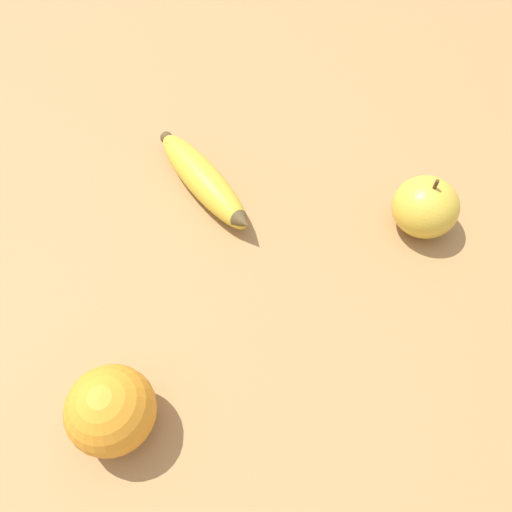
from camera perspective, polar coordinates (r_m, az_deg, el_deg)
name	(u,v)px	position (r m, az deg, el deg)	size (l,w,h in m)	color
ground_plane	(161,241)	(0.64, -10.78, 1.72)	(3.00, 3.00, 0.00)	#A87A47
banana	(204,180)	(0.66, -6.00, 8.61)	(0.20, 0.10, 0.04)	gold
orange	(111,410)	(0.52, -16.24, -16.55)	(0.09, 0.09, 0.09)	orange
apple	(425,207)	(0.65, 18.78, 5.34)	(0.08, 0.08, 0.09)	gold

